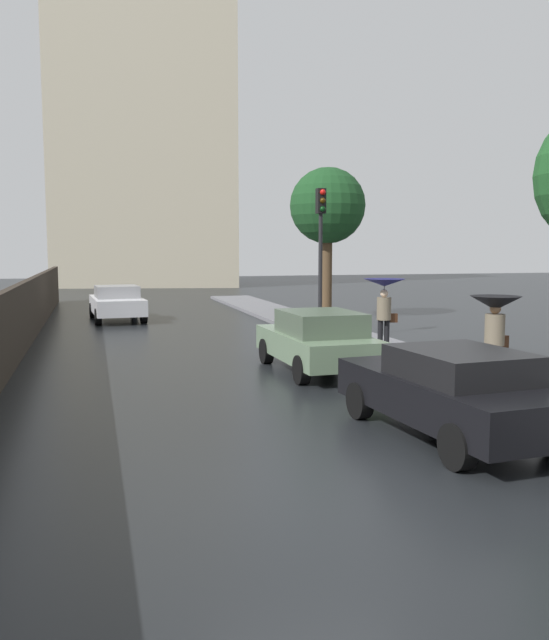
{
  "coord_description": "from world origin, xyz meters",
  "views": [
    {
      "loc": [
        -2.4,
        -6.71,
        2.79
      ],
      "look_at": [
        0.99,
        5.51,
        1.42
      ],
      "focal_mm": 36.79,
      "sensor_mm": 36.0,
      "label": 1
    }
  ],
  "objects_px": {
    "car_white_far_ahead": "(117,303)",
    "traffic_light": "(321,235)",
    "pedestrian_with_umbrella_near": "(384,294)",
    "pedestrian_with_umbrella_far": "(495,315)",
    "car_black_near_kerb": "(452,391)",
    "street_tree_near": "(328,207)",
    "car_green_mid_road": "(318,340)"
  },
  "relations": [
    {
      "from": "car_white_far_ahead",
      "to": "pedestrian_with_umbrella_far",
      "type": "distance_m",
      "value": 16.64
    },
    {
      "from": "pedestrian_with_umbrella_near",
      "to": "street_tree_near",
      "type": "relative_size",
      "value": 0.31
    },
    {
      "from": "pedestrian_with_umbrella_near",
      "to": "traffic_light",
      "type": "xyz_separation_m",
      "value": [
        -0.72,
        3.02,
        1.61
      ]
    },
    {
      "from": "car_black_near_kerb",
      "to": "pedestrian_with_umbrella_far",
      "type": "xyz_separation_m",
      "value": [
        2.39,
        2.5,
        0.83
      ]
    },
    {
      "from": "pedestrian_with_umbrella_near",
      "to": "traffic_light",
      "type": "bearing_deg",
      "value": 110.77
    },
    {
      "from": "car_white_far_ahead",
      "to": "pedestrian_with_umbrella_near",
      "type": "bearing_deg",
      "value": 118.07
    },
    {
      "from": "pedestrian_with_umbrella_far",
      "to": "street_tree_near",
      "type": "relative_size",
      "value": 0.29
    },
    {
      "from": "pedestrian_with_umbrella_far",
      "to": "traffic_light",
      "type": "bearing_deg",
      "value": -99.78
    },
    {
      "from": "car_white_far_ahead",
      "to": "street_tree_near",
      "type": "distance_m",
      "value": 9.09
    },
    {
      "from": "car_green_mid_road",
      "to": "car_white_far_ahead",
      "type": "bearing_deg",
      "value": 106.74
    },
    {
      "from": "pedestrian_with_umbrella_near",
      "to": "car_white_far_ahead",
      "type": "bearing_deg",
      "value": 129.6
    },
    {
      "from": "pedestrian_with_umbrella_far",
      "to": "street_tree_near",
      "type": "bearing_deg",
      "value": -111.81
    },
    {
      "from": "car_black_near_kerb",
      "to": "traffic_light",
      "type": "height_order",
      "value": "traffic_light"
    },
    {
      "from": "car_black_near_kerb",
      "to": "pedestrian_with_umbrella_near",
      "type": "height_order",
      "value": "pedestrian_with_umbrella_near"
    },
    {
      "from": "car_black_near_kerb",
      "to": "street_tree_near",
      "type": "relative_size",
      "value": 0.7
    },
    {
      "from": "car_white_far_ahead",
      "to": "street_tree_near",
      "type": "bearing_deg",
      "value": 164.17
    },
    {
      "from": "car_black_near_kerb",
      "to": "pedestrian_with_umbrella_near",
      "type": "relative_size",
      "value": 2.24
    },
    {
      "from": "pedestrian_with_umbrella_far",
      "to": "traffic_light",
      "type": "xyz_separation_m",
      "value": [
        -0.8,
        7.9,
        1.7
      ]
    },
    {
      "from": "pedestrian_with_umbrella_near",
      "to": "pedestrian_with_umbrella_far",
      "type": "relative_size",
      "value": 1.07
    },
    {
      "from": "car_green_mid_road",
      "to": "pedestrian_with_umbrella_near",
      "type": "distance_m",
      "value": 3.28
    },
    {
      "from": "car_black_near_kerb",
      "to": "traffic_light",
      "type": "xyz_separation_m",
      "value": [
        1.59,
        10.4,
        2.53
      ]
    },
    {
      "from": "car_black_near_kerb",
      "to": "pedestrian_with_umbrella_far",
      "type": "distance_m",
      "value": 3.56
    },
    {
      "from": "car_black_near_kerb",
      "to": "pedestrian_with_umbrella_near",
      "type": "distance_m",
      "value": 7.78
    },
    {
      "from": "street_tree_near",
      "to": "car_green_mid_road",
      "type": "bearing_deg",
      "value": -111.09
    },
    {
      "from": "car_white_far_ahead",
      "to": "street_tree_near",
      "type": "xyz_separation_m",
      "value": [
        8.11,
        -1.67,
        3.74
      ]
    },
    {
      "from": "car_black_near_kerb",
      "to": "car_white_far_ahead",
      "type": "bearing_deg",
      "value": 99.06
    },
    {
      "from": "pedestrian_with_umbrella_far",
      "to": "pedestrian_with_umbrella_near",
      "type": "bearing_deg",
      "value": -104.68
    },
    {
      "from": "traffic_light",
      "to": "street_tree_near",
      "type": "relative_size",
      "value": 0.75
    },
    {
      "from": "car_white_far_ahead",
      "to": "traffic_light",
      "type": "xyz_separation_m",
      "value": [
        5.83,
        -7.35,
        2.53
      ]
    },
    {
      "from": "street_tree_near",
      "to": "traffic_light",
      "type": "bearing_deg",
      "value": -111.93
    },
    {
      "from": "car_black_near_kerb",
      "to": "street_tree_near",
      "type": "bearing_deg",
      "value": 72.07
    },
    {
      "from": "traffic_light",
      "to": "street_tree_near",
      "type": "height_order",
      "value": "street_tree_near"
    }
  ]
}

